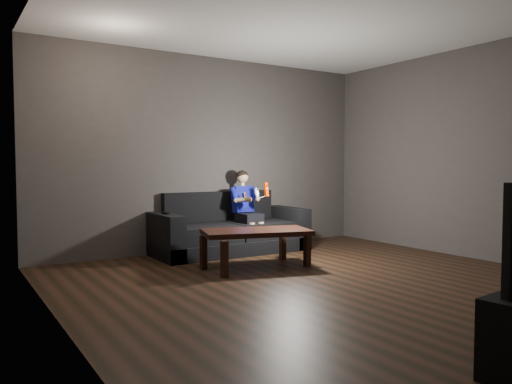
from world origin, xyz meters
TOP-DOWN VIEW (x-y plane):
  - floor at (0.00, 0.00)m, footprint 5.00×5.00m
  - back_wall at (0.00, 2.50)m, footprint 5.00×0.04m
  - left_wall at (-2.50, 0.00)m, footprint 0.04×5.00m
  - right_wall at (2.50, 0.00)m, footprint 0.04×5.00m
  - ceiling at (0.00, 0.00)m, footprint 5.00×5.00m
  - sofa at (0.09, 2.16)m, footprint 2.11×0.91m
  - child at (0.33, 2.10)m, footprint 0.41×0.50m
  - wii_remote_red at (0.41, 1.71)m, footprint 0.05×0.07m
  - nunchuk_white at (0.27, 1.71)m, footprint 0.07×0.09m
  - wii_remote_black at (-0.86, 2.08)m, footprint 0.05×0.15m
  - coffee_table at (-0.15, 1.07)m, footprint 1.34×0.93m

SIDE VIEW (x-z plane):
  - floor at x=0.00m, z-range 0.00..0.00m
  - sofa at x=0.09m, z-range -0.14..0.68m
  - coffee_table at x=-0.15m, z-range 0.16..0.61m
  - wii_remote_black at x=-0.86m, z-range 0.57..0.61m
  - child at x=0.33m, z-range 0.17..1.18m
  - nunchuk_white at x=0.27m, z-range 0.76..0.90m
  - wii_remote_red at x=0.41m, z-range 0.77..0.96m
  - back_wall at x=0.00m, z-range 0.00..2.70m
  - left_wall at x=-2.50m, z-range 0.00..2.70m
  - right_wall at x=2.50m, z-range 0.00..2.70m
  - ceiling at x=0.00m, z-range 2.69..2.71m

